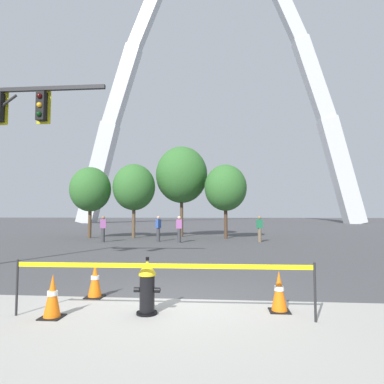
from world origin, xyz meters
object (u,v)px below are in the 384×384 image
Objects in this scene: traffic_cone_by_hydrant at (95,280)px; pedestrian_near_trees at (103,229)px; fire_hydrant at (147,287)px; monument_arch at (216,90)px; traffic_cone_mid_sidewalk at (52,297)px; pedestrian_standing_center at (179,229)px; pedestrian_walking_left at (260,229)px; pedestrian_walking_right at (158,228)px; traffic_cone_curb_edge at (279,292)px.

pedestrian_near_trees reaches higher than traffic_cone_by_hydrant.
fire_hydrant is 0.02× the size of monument_arch.
pedestrian_near_trees is at bearing -99.29° from monument_arch.
pedestrian_standing_center reaches higher than traffic_cone_mid_sidewalk.
traffic_cone_mid_sidewalk is at bearing -108.71° from pedestrian_walking_left.
traffic_cone_mid_sidewalk is 0.46× the size of pedestrian_walking_right.
fire_hydrant is 0.62× the size of pedestrian_near_trees.
traffic_cone_by_hydrant is 14.70m from pedestrian_walking_left.
traffic_cone_mid_sidewalk is 0.46× the size of pedestrian_standing_center.
pedestrian_walking_right is (-6.22, -0.16, 0.00)m from pedestrian_walking_left.
fire_hydrant is 15.30m from pedestrian_walking_left.
traffic_cone_mid_sidewalk is at bearing -91.27° from pedestrian_standing_center.
monument_arch reaches higher than pedestrian_near_trees.
pedestrian_walking_left and pedestrian_standing_center have the same top height.
monument_arch is 34.28× the size of pedestrian_near_trees.
traffic_cone_mid_sidewalk is (-1.54, -0.34, -0.11)m from fire_hydrant.
traffic_cone_by_hydrant is 1.39m from traffic_cone_mid_sidewalk.
traffic_cone_mid_sidewalk is 16.07m from pedestrian_walking_left.
pedestrian_walking_left is 1.00× the size of pedestrian_standing_center.
traffic_cone_mid_sidewalk is at bearing -92.09° from monument_arch.
traffic_cone_mid_sidewalk is 0.46× the size of pedestrian_near_trees.
traffic_cone_by_hydrant is at bearing -84.69° from pedestrian_walking_right.
pedestrian_near_trees is at bearing 112.78° from fire_hydrant.
pedestrian_walking_right reaches higher than traffic_cone_mid_sidewalk.
pedestrian_walking_right is (-2.99, -37.60, -22.83)m from monument_arch.
pedestrian_near_trees is at bearing -174.78° from pedestrian_walking_left.
traffic_cone_curb_edge is at bearing -87.87° from monument_arch.
traffic_cone_by_hydrant is at bearing -90.52° from pedestrian_standing_center.
pedestrian_standing_center is 4.66m from pedestrian_near_trees.
pedestrian_near_trees is (-3.27, -0.71, 0.00)m from pedestrian_walking_right.
monument_arch is (-1.93, 51.96, 23.29)m from traffic_cone_curb_edge.
traffic_cone_mid_sidewalk is at bearing -98.26° from traffic_cone_by_hydrant.
traffic_cone_curb_edge is at bearing -10.67° from traffic_cone_by_hydrant.
traffic_cone_mid_sidewalk is 1.00× the size of traffic_cone_curb_edge.
pedestrian_walking_right reaches higher than fire_hydrant.
traffic_cone_by_hydrant is 13.74m from pedestrian_near_trees.
fire_hydrant is at bearing -85.04° from pedestrian_standing_center.
pedestrian_near_trees is (-5.88, 14.00, 0.35)m from fire_hydrant.
traffic_cone_by_hydrant is at bearing -91.93° from monument_arch.
traffic_cone_curb_edge is (2.31, 0.35, -0.11)m from fire_hydrant.
pedestrian_walking_left reaches higher than traffic_cone_mid_sidewalk.
monument_arch is at bearing 87.91° from traffic_cone_mid_sidewalk.
fire_hydrant is 2.34m from traffic_cone_curb_edge.
pedestrian_walking_left is at bearing 84.90° from traffic_cone_curb_edge.
pedestrian_walking_left is 9.53m from pedestrian_near_trees.
traffic_cone_by_hydrant is at bearing 142.24° from fire_hydrant.
pedestrian_walking_left reaches higher than fire_hydrant.
traffic_cone_curb_edge is (3.65, -0.69, 0.00)m from traffic_cone_by_hydrant.
pedestrian_standing_center is (-4.83, -0.81, 0.00)m from pedestrian_walking_left.
traffic_cone_by_hydrant is 1.00× the size of traffic_cone_curb_edge.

